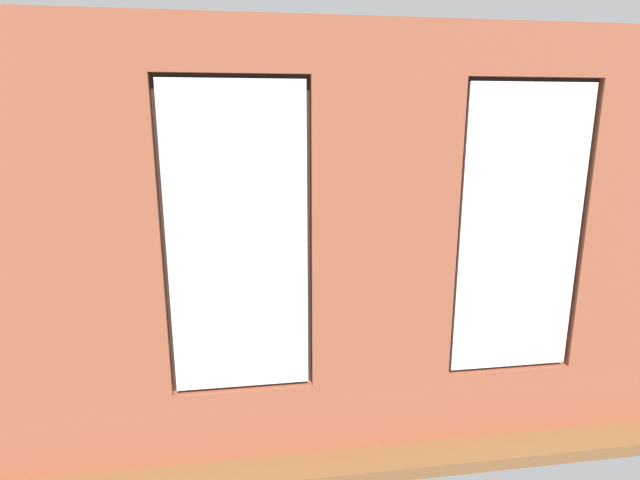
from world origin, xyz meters
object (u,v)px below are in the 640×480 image
object	(u,v)px
remote_black	(259,291)
potted_plant_beside_window_right	(122,338)
cup_ceramic	(294,283)
media_console	(112,320)
couch_left	(513,301)
potted_plant_near_tv	(141,314)
tv_flatscreen	(106,270)
potted_plant_foreground_right	(166,242)
potted_plant_mid_room_small	(368,260)
couch_by_window	(337,366)
coffee_table	(294,291)
papasan_chair	(320,248)
potted_plant_by_left_couch	(439,265)
table_plant_small	(278,276)

from	to	relation	value
remote_black	potted_plant_beside_window_right	xyz separation A→B (m)	(1.17, 1.87, 0.31)
cup_ceramic	media_console	xyz separation A→B (m)	(2.18, 0.22, -0.27)
couch_left	potted_plant_near_tv	xyz separation A→B (m)	(4.32, 0.58, 0.32)
cup_ceramic	remote_black	world-z (taller)	cup_ceramic
remote_black	tv_flatscreen	world-z (taller)	tv_flatscreen
potted_plant_foreground_right	potted_plant_near_tv	bearing A→B (deg)	94.26
remote_black	potted_plant_near_tv	xyz separation A→B (m)	(1.19, 1.03, 0.19)
potted_plant_mid_room_small	potted_plant_foreground_right	distance (m)	3.33
couch_left	couch_by_window	bearing A→B (deg)	-58.89
media_console	potted_plant_near_tv	xyz separation A→B (m)	(-0.55, 0.93, 0.42)
potted_plant_mid_room_small	potted_plant_foreground_right	size ratio (longest dim) A/B	0.67
couch_left	media_console	size ratio (longest dim) A/B	2.13
coffee_table	potted_plant_near_tv	bearing A→B (deg)	35.24
potted_plant_near_tv	potted_plant_foreground_right	distance (m)	3.35
papasan_chair	potted_plant_foreground_right	world-z (taller)	potted_plant_foreground_right
couch_by_window	potted_plant_by_left_couch	xyz separation A→B (m)	(-2.08, -2.79, 0.05)
media_console	tv_flatscreen	size ratio (longest dim) A/B	0.88
media_console	cup_ceramic	bearing A→B (deg)	-174.15
papasan_chair	couch_by_window	bearing A→B (deg)	83.89
coffee_table	tv_flatscreen	distance (m)	2.24
coffee_table	potted_plant_near_tv	xyz separation A→B (m)	(1.63, 1.15, 0.25)
couch_by_window	table_plant_small	world-z (taller)	couch_by_window
remote_black	papasan_chair	xyz separation A→B (m)	(-1.07, -2.08, -0.02)
couch_by_window	potted_plant_foreground_right	xyz separation A→B (m)	(2.09, -4.10, 0.25)
table_plant_small	potted_plant_near_tv	xyz separation A→B (m)	(1.45, 1.25, 0.07)
table_plant_small	media_console	bearing A→B (deg)	9.18
cup_ceramic	table_plant_small	xyz separation A→B (m)	(0.18, -0.10, 0.08)
cup_ceramic	potted_plant_beside_window_right	bearing A→B (deg)	51.04
media_console	potted_plant_near_tv	bearing A→B (deg)	120.65
couch_left	table_plant_small	size ratio (longest dim) A/B	8.19
remote_black	potted_plant_foreground_right	size ratio (longest dim) A/B	0.16
couch_left	remote_black	bearing A→B (deg)	-95.52
couch_left	papasan_chair	bearing A→B (deg)	-138.06
coffee_table	tv_flatscreen	bearing A→B (deg)	5.77
couch_left	papasan_chair	world-z (taller)	couch_left
cup_ceramic	remote_black	size ratio (longest dim) A/B	0.64
table_plant_small	potted_plant_by_left_couch	distance (m)	2.60
coffee_table	potted_plant_mid_room_small	world-z (taller)	potted_plant_mid_room_small
couch_left	potted_plant_near_tv	distance (m)	4.37
coffee_table	potted_plant_by_left_couch	world-z (taller)	potted_plant_by_left_couch
potted_plant_mid_room_small	potted_plant_beside_window_right	bearing A→B (deg)	46.11
papasan_chair	potted_plant_near_tv	bearing A→B (deg)	54.08
couch_left	media_console	distance (m)	4.88
potted_plant_beside_window_right	potted_plant_foreground_right	world-z (taller)	potted_plant_beside_window_right
papasan_chair	potted_plant_foreground_right	bearing A→B (deg)	-5.30
couch_left	table_plant_small	bearing A→B (deg)	-100.44
potted_plant_mid_room_small	potted_plant_near_tv	bearing A→B (deg)	36.32
coffee_table	cup_ceramic	distance (m)	0.11
potted_plant_mid_room_small	coffee_table	bearing A→B (deg)	37.73
table_plant_small	remote_black	distance (m)	0.36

